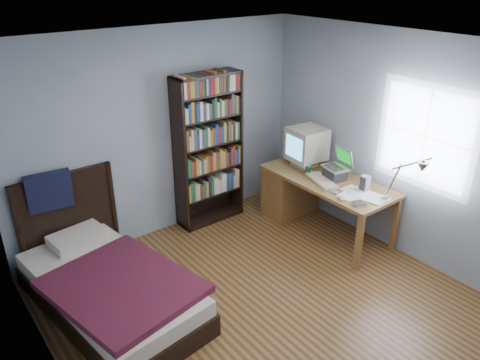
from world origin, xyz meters
The scene contains 14 objects.
room centered at (0.03, 0.00, 1.25)m, with size 4.20×4.24×2.50m.
desk centered at (1.50, 1.26, 0.42)m, with size 0.75×1.68×0.73m.
crt_monitor centered at (1.58, 1.26, 1.02)m, with size 0.47×0.44×0.51m.
laptop centered at (1.58, 0.74, 0.84)m, with size 0.35×0.34×0.37m.
desk_lamp centered at (1.48, -0.35, 1.25)m, with size 0.25×0.55×0.65m.
keyboard centered at (1.38, 0.77, 0.75)m, with size 0.19×0.48×0.03m, color #BEB39E.
speaker centered at (1.61, 0.32, 0.82)m, with size 0.09×0.09×0.18m, color #9A9A9D.
soda_can centered at (1.41, 1.03, 0.79)m, with size 0.07×0.07×0.12m, color #083D1B.
mouse centered at (1.47, 1.05, 0.75)m, with size 0.06×0.10×0.03m, color silver.
phone_silver centered at (1.28, 0.48, 0.74)m, with size 0.05×0.10×0.02m, color silver.
phone_grey centered at (1.22, 0.33, 0.74)m, with size 0.05×0.10×0.02m, color #9A9A9D.
external_drive centered at (1.28, 0.13, 0.74)m, with size 0.12×0.12×0.03m, color #9A9A9D.
bookshelf centered at (0.55, 1.94, 0.97)m, with size 0.87×0.30×1.93m.
bed centered at (-1.23, 1.13, 0.26)m, with size 1.33×2.16×1.16m.
Camera 1 is at (-2.46, -2.61, 3.10)m, focal length 35.00 mm.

